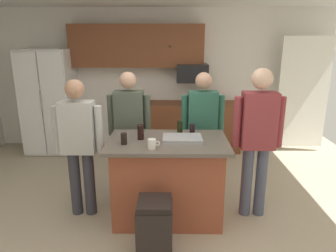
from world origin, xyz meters
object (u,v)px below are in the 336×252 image
object	(u,v)px
person_guest_by_door	(258,134)
person_guest_right	(202,125)
glass_pilsner	(180,128)
tumbler_amber	(141,132)
person_host_foreground	(79,140)
mug_ceramic_white	(152,144)
person_elder_center	(129,125)
glass_stout_tall	(124,139)
glass_dark_ale	(192,129)
refrigerator	(50,101)
serving_tray	(182,138)
trash_bin	(155,229)
kitchen_island	(168,179)
microwave_over_range	(192,73)

from	to	relation	value
person_guest_by_door	person_guest_right	bearing A→B (deg)	-51.55
glass_pilsner	tumbler_amber	bearing A→B (deg)	-156.71
person_host_foreground	glass_pilsner	size ratio (longest dim) A/B	10.16
mug_ceramic_white	glass_pilsner	bearing A→B (deg)	58.91
person_guest_by_door	person_host_foreground	xyz separation A→B (m)	(-2.05, -0.01, -0.08)
person_elder_center	glass_stout_tall	bearing A→B (deg)	-34.49
person_guest_right	glass_dark_ale	size ratio (longest dim) A/B	13.33
refrigerator	serving_tray	bearing A→B (deg)	-43.74
person_guest_right	mug_ceramic_white	xyz separation A→B (m)	(-0.61, -0.96, 0.07)
refrigerator	person_guest_right	world-z (taller)	refrigerator
serving_tray	refrigerator	bearing A→B (deg)	136.26
refrigerator	person_guest_by_door	bearing A→B (deg)	-34.26
trash_bin	kitchen_island	bearing A→B (deg)	80.64
glass_stout_tall	person_elder_center	bearing A→B (deg)	93.35
glass_pilsner	glass_dark_ale	bearing A→B (deg)	2.51
refrigerator	microwave_over_range	size ratio (longest dim) A/B	3.36
mug_ceramic_white	glass_dark_ale	bearing A→B (deg)	48.33
glass_stout_tall	mug_ceramic_white	size ratio (longest dim) A/B	0.96
kitchen_island	person_guest_by_door	bearing A→B (deg)	4.08
kitchen_island	tumbler_amber	size ratio (longest dim) A/B	8.12
microwave_over_range	glass_pilsner	world-z (taller)	microwave_over_range
microwave_over_range	serving_tray	xyz separation A→B (m)	(-0.25, -2.37, -0.46)
person_guest_right	kitchen_island	bearing A→B (deg)	-0.00
glass_stout_tall	person_guest_by_door	bearing A→B (deg)	7.80
glass_stout_tall	trash_bin	xyz separation A→B (m)	(0.36, -0.57, -0.73)
glass_stout_tall	person_guest_right	bearing A→B (deg)	41.69
person_guest_by_door	glass_stout_tall	bearing A→B (deg)	3.72
glass_dark_ale	trash_bin	xyz separation A→B (m)	(-0.41, -0.94, -0.73)
glass_dark_ale	serving_tray	xyz separation A→B (m)	(-0.13, -0.23, -0.04)
glass_stout_tall	trash_bin	size ratio (longest dim) A/B	0.21
microwave_over_range	trash_bin	distance (m)	3.33
person_guest_by_door	person_elder_center	world-z (taller)	person_guest_by_door
kitchen_island	glass_stout_tall	world-z (taller)	glass_stout_tall
glass_dark_ale	person_elder_center	bearing A→B (deg)	152.16
glass_dark_ale	mug_ceramic_white	bearing A→B (deg)	-131.67
person_host_foreground	glass_stout_tall	size ratio (longest dim) A/B	13.10
tumbler_amber	glass_pilsner	bearing A→B (deg)	23.29
glass_stout_tall	serving_tray	bearing A→B (deg)	12.49
trash_bin	microwave_over_range	bearing A→B (deg)	80.29
glass_pilsner	trash_bin	distance (m)	1.23
mug_ceramic_white	serving_tray	distance (m)	0.42
kitchen_island	glass_dark_ale	size ratio (longest dim) A/B	10.94
mug_ceramic_white	person_guest_right	bearing A→B (deg)	57.32
microwave_over_range	mug_ceramic_white	bearing A→B (deg)	-102.18
person_elder_center	serving_tray	xyz separation A→B (m)	(0.68, -0.66, 0.03)
kitchen_island	person_guest_by_door	world-z (taller)	person_guest_by_door
kitchen_island	person_guest_right	size ratio (longest dim) A/B	0.82
person_elder_center	mug_ceramic_white	bearing A→B (deg)	-16.68
person_guest_by_door	person_host_foreground	world-z (taller)	person_guest_by_door
serving_tray	microwave_over_range	bearing A→B (deg)	84.04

